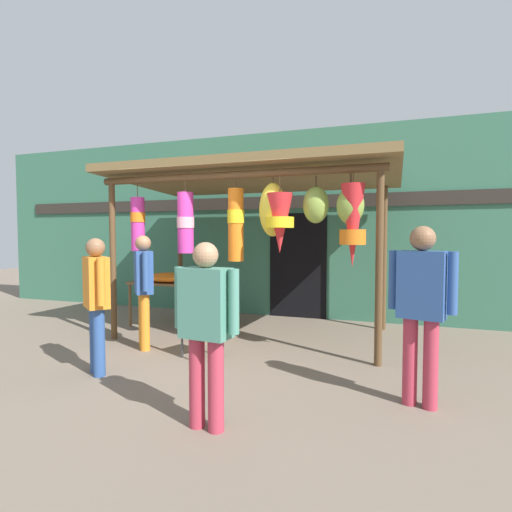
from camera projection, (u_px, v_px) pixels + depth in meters
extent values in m
plane|color=#756656|center=(212.00, 345.00, 5.76)|extent=(30.00, 30.00, 0.00)
cube|color=#387056|center=(265.00, 225.00, 8.00)|extent=(12.88, 0.25, 3.56)
cube|color=#2D2823|center=(262.00, 203.00, 7.84)|extent=(11.60, 0.04, 0.24)
cube|color=black|center=(298.00, 265.00, 7.67)|extent=(1.10, 0.03, 2.00)
cylinder|color=brown|center=(113.00, 261.00, 6.05)|extent=(0.09, 0.09, 2.38)
cylinder|color=brown|center=(379.00, 268.00, 4.78)|extent=(0.09, 0.09, 2.38)
cylinder|color=brown|center=(180.00, 255.00, 7.93)|extent=(0.09, 0.09, 2.38)
cylinder|color=brown|center=(384.00, 259.00, 6.67)|extent=(0.09, 0.09, 2.38)
cylinder|color=brown|center=(230.00, 175.00, 5.36)|extent=(4.04, 0.10, 0.10)
cylinder|color=brown|center=(273.00, 183.00, 7.23)|extent=(4.04, 0.10, 0.10)
cube|color=olive|center=(255.00, 177.00, 6.29)|extent=(4.34, 2.50, 0.24)
cylinder|color=brown|center=(137.00, 191.00, 5.95)|extent=(0.01, 0.01, 0.19)
cylinder|color=#D13399|center=(138.00, 224.00, 5.98)|extent=(0.20, 0.20, 0.80)
cylinder|color=orange|center=(138.00, 217.00, 5.97)|extent=(0.22, 0.22, 0.14)
cylinder|color=brown|center=(185.00, 187.00, 5.58)|extent=(0.01, 0.01, 0.15)
cylinder|color=#D13399|center=(186.00, 223.00, 5.61)|extent=(0.22, 0.22, 0.85)
cylinder|color=pink|center=(186.00, 223.00, 5.61)|extent=(0.24, 0.24, 0.15)
cylinder|color=brown|center=(236.00, 184.00, 5.42)|extent=(0.01, 0.01, 0.12)
cylinder|color=orange|center=(236.00, 225.00, 5.45)|extent=(0.21, 0.21, 0.98)
cylinder|color=yellow|center=(236.00, 217.00, 5.44)|extent=(0.23, 0.23, 0.18)
cylinder|color=brown|center=(280.00, 185.00, 5.09)|extent=(0.01, 0.01, 0.22)
cone|color=red|center=(280.00, 223.00, 5.11)|extent=(0.33, 0.33, 0.76)
cylinder|color=yellow|center=(280.00, 222.00, 5.11)|extent=(0.36, 0.36, 0.14)
cylinder|color=brown|center=(353.00, 178.00, 4.84)|extent=(0.01, 0.01, 0.13)
cone|color=red|center=(353.00, 226.00, 4.87)|extent=(0.29, 0.29, 1.02)
cylinder|color=orange|center=(353.00, 237.00, 4.88)|extent=(0.32, 0.32, 0.18)
cylinder|color=#4C3D23|center=(351.00, 180.00, 4.88)|extent=(0.02, 0.02, 0.16)
ellipsoid|color=#89A842|center=(350.00, 206.00, 4.90)|extent=(0.33, 0.28, 0.46)
cylinder|color=#4C3D23|center=(316.00, 181.00, 5.08)|extent=(0.02, 0.02, 0.13)
ellipsoid|color=#89A842|center=(316.00, 205.00, 5.09)|extent=(0.33, 0.28, 0.47)
cylinder|color=#4C3D23|center=(273.00, 180.00, 5.19)|extent=(0.02, 0.02, 0.07)
ellipsoid|color=yellow|center=(273.00, 210.00, 5.21)|extent=(0.36, 0.30, 0.70)
cube|color=brown|center=(167.00, 283.00, 6.98)|extent=(1.23, 0.63, 0.04)
cylinder|color=brown|center=(130.00, 305.00, 6.94)|extent=(0.05, 0.05, 0.73)
cylinder|color=brown|center=(188.00, 309.00, 6.56)|extent=(0.05, 0.05, 0.73)
cylinder|color=brown|center=(148.00, 301.00, 7.43)|extent=(0.05, 0.05, 0.73)
cylinder|color=brown|center=(203.00, 304.00, 7.06)|extent=(0.05, 0.05, 0.73)
ellipsoid|color=orange|center=(169.00, 277.00, 6.88)|extent=(0.84, 0.59, 0.16)
ellipsoid|color=yellow|center=(174.00, 278.00, 6.78)|extent=(0.38, 0.29, 0.11)
cube|color=beige|center=(202.00, 323.00, 5.16)|extent=(0.52, 0.52, 0.04)
cube|color=beige|center=(191.00, 310.00, 5.01)|extent=(0.38, 0.19, 0.40)
cylinder|color=#333338|center=(222.00, 340.00, 5.18)|extent=(0.03, 0.03, 0.44)
cylinder|color=#333338|center=(203.00, 335.00, 5.42)|extent=(0.03, 0.03, 0.44)
cylinder|color=#333338|center=(200.00, 346.00, 4.91)|extent=(0.03, 0.03, 0.44)
cylinder|color=#333338|center=(182.00, 341.00, 5.16)|extent=(0.03, 0.03, 0.44)
cylinder|color=olive|center=(226.00, 321.00, 6.80)|extent=(0.44, 0.44, 0.25)
cylinder|color=olive|center=(208.00, 330.00, 6.15)|extent=(0.50, 0.50, 0.24)
cylinder|color=#2D5193|center=(96.00, 339.00, 4.61)|extent=(0.13, 0.13, 0.76)
cylinder|color=#2D5193|center=(99.00, 342.00, 4.46)|extent=(0.13, 0.13, 0.76)
cube|color=orange|center=(96.00, 282.00, 4.51)|extent=(0.45, 0.42, 0.57)
cylinder|color=orange|center=(92.00, 278.00, 4.72)|extent=(0.08, 0.08, 0.51)
cylinder|color=orange|center=(101.00, 282.00, 4.29)|extent=(0.08, 0.08, 0.51)
sphere|color=#896042|center=(95.00, 247.00, 4.49)|extent=(0.21, 0.21, 0.21)
cylinder|color=#B23347|center=(197.00, 382.00, 3.28)|extent=(0.13, 0.13, 0.75)
cylinder|color=#B23347|center=(216.00, 385.00, 3.20)|extent=(0.13, 0.13, 0.75)
cube|color=#4C8E7A|center=(206.00, 303.00, 3.21)|extent=(0.42, 0.26, 0.56)
cylinder|color=#4C8E7A|center=(180.00, 297.00, 3.32)|extent=(0.08, 0.08, 0.51)
cylinder|color=#4C8E7A|center=(234.00, 302.00, 3.10)|extent=(0.08, 0.08, 0.51)
sphere|color=tan|center=(206.00, 255.00, 3.19)|extent=(0.21, 0.21, 0.21)
cylinder|color=#B23347|center=(431.00, 364.00, 3.62)|extent=(0.13, 0.13, 0.82)
cylinder|color=#B23347|center=(410.00, 361.00, 3.72)|extent=(0.13, 0.13, 0.82)
cube|color=#2D5193|center=(422.00, 285.00, 3.63)|extent=(0.44, 0.32, 0.61)
cylinder|color=#2D5193|center=(453.00, 283.00, 3.49)|extent=(0.08, 0.08, 0.55)
cylinder|color=#2D5193|center=(393.00, 280.00, 3.78)|extent=(0.08, 0.08, 0.55)
sphere|color=#896042|center=(423.00, 238.00, 3.61)|extent=(0.22, 0.22, 0.22)
cylinder|color=orange|center=(145.00, 322.00, 5.47)|extent=(0.13, 0.13, 0.78)
cylinder|color=orange|center=(143.00, 320.00, 5.64)|extent=(0.13, 0.13, 0.78)
cube|color=#2D5193|center=(143.00, 272.00, 5.52)|extent=(0.43, 0.45, 0.58)
cylinder|color=#2D5193|center=(145.00, 271.00, 5.28)|extent=(0.08, 0.08, 0.52)
cylinder|color=#2D5193|center=(141.00, 269.00, 5.76)|extent=(0.08, 0.08, 0.52)
sphere|color=#9E704C|center=(143.00, 243.00, 5.50)|extent=(0.21, 0.21, 0.21)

